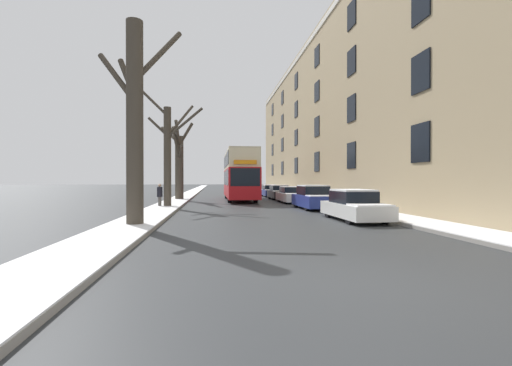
# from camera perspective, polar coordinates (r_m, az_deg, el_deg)

# --- Properties ---
(ground_plane) EXTENTS (320.00, 320.00, 0.00)m
(ground_plane) POSITION_cam_1_polar(r_m,az_deg,el_deg) (6.57, 17.76, -15.59)
(ground_plane) COLOR #303335
(sidewalk_left) EXTENTS (2.03, 130.00, 0.16)m
(sidewalk_left) POSITION_cam_1_polar(r_m,az_deg,el_deg) (58.84, -10.17, -1.30)
(sidewalk_left) COLOR gray
(sidewalk_left) RESTS_ON ground
(sidewalk_right) EXTENTS (2.03, 130.00, 0.16)m
(sidewalk_right) POSITION_cam_1_polar(r_m,az_deg,el_deg) (59.36, 1.08, -1.28)
(sidewalk_right) COLOR gray
(sidewalk_right) RESTS_ON ground
(terrace_facade_right) EXTENTS (9.10, 53.96, 16.13)m
(terrace_facade_right) POSITION_cam_1_polar(r_m,az_deg,el_deg) (37.69, 14.98, 9.94)
(terrace_facade_right) COLOR tan
(terrace_facade_right) RESTS_ON ground
(bare_tree_left_0) EXTENTS (3.39, 2.06, 8.27)m
(bare_tree_left_0) POSITION_cam_1_polar(r_m,az_deg,el_deg) (14.19, -19.52, 10.19)
(bare_tree_left_0) COLOR #423A30
(bare_tree_left_0) RESTS_ON ground
(bare_tree_left_1) EXTENTS (4.80, 2.72, 8.44)m
(bare_tree_left_1) POSITION_cam_1_polar(r_m,az_deg,el_deg) (23.26, -14.51, 5.32)
(bare_tree_left_1) COLOR #423A30
(bare_tree_left_1) RESTS_ON ground
(bare_tree_left_2) EXTENTS (3.25, 4.70, 7.06)m
(bare_tree_left_2) POSITION_cam_1_polar(r_m,az_deg,el_deg) (31.80, -12.73, 3.45)
(bare_tree_left_2) COLOR #423A30
(bare_tree_left_2) RESTS_ON ground
(double_decker_bus) EXTENTS (2.51, 11.80, 4.42)m
(double_decker_bus) POSITION_cam_1_polar(r_m,az_deg,el_deg) (31.58, -2.78, 1.64)
(double_decker_bus) COLOR red
(double_decker_bus) RESTS_ON ground
(parked_car_0) EXTENTS (1.75, 4.45, 1.41)m
(parked_car_0) POSITION_cam_1_polar(r_m,az_deg,el_deg) (16.23, 16.03, -3.72)
(parked_car_0) COLOR silver
(parked_car_0) RESTS_ON ground
(parked_car_1) EXTENTS (1.84, 4.49, 1.53)m
(parked_car_1) POSITION_cam_1_polar(r_m,az_deg,el_deg) (22.22, 9.55, -2.47)
(parked_car_1) COLOR navy
(parked_car_1) RESTS_ON ground
(parked_car_2) EXTENTS (1.87, 4.50, 1.33)m
(parked_car_2) POSITION_cam_1_polar(r_m,az_deg,el_deg) (28.08, 6.00, -2.02)
(parked_car_2) COLOR silver
(parked_car_2) RESTS_ON ground
(parked_car_3) EXTENTS (1.77, 4.15, 1.40)m
(parked_car_3) POSITION_cam_1_polar(r_m,az_deg,el_deg) (33.37, 3.89, -1.60)
(parked_car_3) COLOR black
(parked_car_3) RESTS_ON ground
(parked_car_4) EXTENTS (1.73, 4.22, 1.36)m
(parked_car_4) POSITION_cam_1_polar(r_m,az_deg,el_deg) (38.47, 2.41, -1.36)
(parked_car_4) COLOR navy
(parked_car_4) RESTS_ON ground
(pedestrian_left_sidewalk) EXTENTS (0.35, 0.35, 1.61)m
(pedestrian_left_sidewalk) POSITION_cam_1_polar(r_m,az_deg,el_deg) (23.23, -15.75, -1.91)
(pedestrian_left_sidewalk) COLOR #4C4742
(pedestrian_left_sidewalk) RESTS_ON ground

